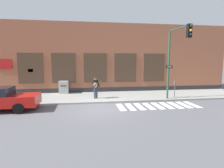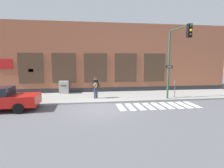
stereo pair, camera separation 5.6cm
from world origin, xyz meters
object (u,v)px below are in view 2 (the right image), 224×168
Objects in this scene: traffic_light at (176,52)px; parking_meter at (175,86)px; busker at (96,86)px; red_car at (0,99)px; utility_box at (64,87)px.

parking_meter is at bearing 60.49° from traffic_light.
busker is 1.24× the size of parking_meter.
traffic_light is at bearing 2.83° from red_car.
busker reaches higher than parking_meter.
parking_meter is (6.68, -0.49, -0.07)m from busker.
red_car is 13.06m from parking_meter.
red_car is at bearing -171.65° from parking_meter.
busker is at bearing 175.83° from parking_meter.
traffic_light reaches higher than utility_box.
red_car is 2.62× the size of busker.
red_car is 12.59m from traffic_light.
busker is 6.70m from parking_meter.
busker is 3.95m from utility_box.
busker is at bearing 163.34° from traffic_light.
traffic_light is at bearing -26.73° from utility_box.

